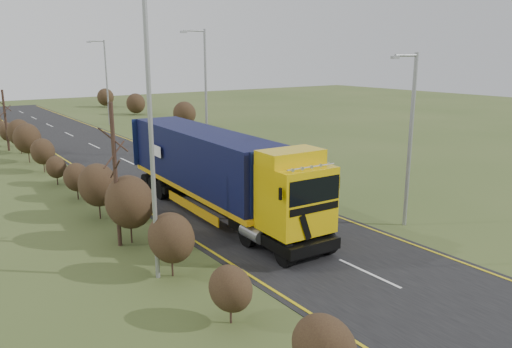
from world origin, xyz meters
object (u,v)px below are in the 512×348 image
Objects in this scene: car_red_hatchback at (248,153)px; streetlight_near at (410,134)px; lorry at (215,168)px; car_blue_sedan at (208,142)px; speed_sign at (237,153)px.

streetlight_near reaches higher than car_red_hatchback.
lorry reaches higher than car_red_hatchback.
car_red_hatchback is at bearing 83.11° from streetlight_near.
car_blue_sedan is (8.25, 15.12, -1.66)m from lorry.
speed_sign is (5.37, 6.32, -0.89)m from lorry.
car_red_hatchback is at bearing 45.46° from speed_sign.
streetlight_near is (-1.80, -21.57, 3.61)m from car_blue_sedan.
car_red_hatchback is 1.95× the size of speed_sign.
streetlight_near is at bearing -42.45° from lorry.
speed_sign is at bearing 110.25° from car_blue_sedan.
lorry is 9.32m from streetlight_near.
car_blue_sedan is at bearing 71.86° from speed_sign.
car_blue_sedan is 2.07× the size of speed_sign.
speed_sign is at bearing 52.24° from lorry.
car_blue_sedan reaches higher than car_red_hatchback.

